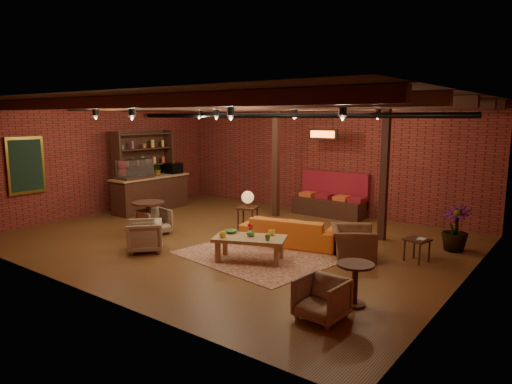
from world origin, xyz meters
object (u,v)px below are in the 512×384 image
Objects in this scene: round_table_right at (355,277)px; armchair_far at (322,297)px; plant_tall at (459,183)px; side_table_lamp at (248,200)px; armchair_b at (145,234)px; side_table_book at (417,241)px; armchair_a at (154,220)px; round_table_left at (149,212)px; sofa at (291,231)px; coffee_table at (249,240)px; armchair_right at (353,238)px.

round_table_right is 1.01× the size of armchair_far.
side_table_lamp is at bearing -165.89° from plant_tall.
armchair_b reaches higher than side_table_book.
round_table_left is at bearing 156.60° from armchair_a.
armchair_a is 1.03× the size of armchair_far.
plant_tall is at bearing -163.37° from sofa.
side_table_book is at bearing -0.69° from side_table_lamp.
side_table_book is (2.62, 0.50, 0.11)m from sofa.
coffee_table is 2.16× the size of armchair_b.
armchair_right reaches higher than armchair_b.
sofa is at bearing -59.96° from armchair_a.
coffee_table is at bearing -2.41° from round_table_left.
round_table_left is at bearing 177.59° from coffee_table.
round_table_left is at bearing 178.58° from armchair_b.
plant_tall reaches higher than sofa.
sofa is 3.32× the size of armchair_far.
side_table_lamp is 2.89m from armchair_b.
armchair_far is (2.38, -2.90, 0.01)m from sofa.
round_table_right is 0.74m from armchair_far.
armchair_b is (-2.21, -2.26, 0.05)m from sofa.
armchair_b is 4.64m from armchair_far.
round_table_left reaches higher than armchair_a.
plant_tall reaches higher than armchair_b.
round_table_left reaches higher than armchair_far.
plant_tall reaches higher than armchair_far.
coffee_table is at bearing 152.31° from armchair_far.
plant_tall is at bearing 79.31° from armchair_b.
sofa is at bearing -169.25° from side_table_book.
armchair_a reaches higher than round_table_right.
side_table_book is 3.41m from armchair_far.
side_table_lamp is 1.49× the size of round_table_right.
side_table_lamp reaches higher than armchair_far.
coffee_table is 0.54× the size of plant_tall.
armchair_a is at bearing 73.03° from armchair_right.
round_table_left is at bearing -162.97° from side_table_book.
round_table_right is (5.71, -1.01, 0.10)m from armchair_a.
side_table_lamp is 0.34× the size of plant_tall.
round_table_left reaches higher than armchair_b.
round_table_right is (-0.07, -2.69, 0.01)m from side_table_book.
armchair_right reaches higher than side_table_book.
armchair_far is at bearing -94.04° from side_table_book.
sofa is 1.38× the size of coffee_table.
plant_tall is at bearing 45.65° from coffee_table.
armchair_b is 4.77m from round_table_right.
sofa is 0.74× the size of plant_tall.
armchair_a is 1.33× the size of side_table_book.
side_table_lamp reaches higher than round_table_left.
armchair_b is 1.43× the size of side_table_book.
armchair_right reaches higher than armchair_far.
round_table_left is at bearing -154.26° from plant_tall.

